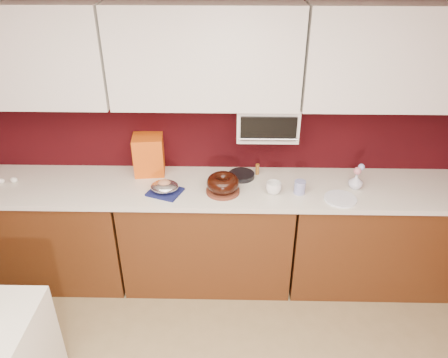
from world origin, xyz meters
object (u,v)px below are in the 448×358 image
coffee_mug (274,187)px  blue_jar (300,187)px  toaster_oven (267,120)px  bundt_cake (223,183)px  flower_vase (356,181)px  foil_ham_nest (165,187)px  pandoro_box (149,155)px

coffee_mug → blue_jar: (0.19, 0.01, -0.01)m
toaster_oven → bundt_cake: bearing=-141.9°
blue_jar → flower_vase: 0.44m
bundt_cake → blue_jar: bundt_cake is taller
foil_ham_nest → blue_jar: size_ratio=2.08×
flower_vase → blue_jar: bearing=-169.2°
foil_ham_nest → flower_vase: size_ratio=1.62×
bundt_cake → coffee_mug: size_ratio=2.17×
coffee_mug → foil_ham_nest: bearing=-179.0°
toaster_oven → pandoro_box: toaster_oven is taller
bundt_cake → blue_jar: size_ratio=2.42×
bundt_cake → pandoro_box: bearing=153.4°
toaster_oven → bundt_cake: size_ratio=1.86×
coffee_mug → flower_vase: size_ratio=0.86×
toaster_oven → flower_vase: size_ratio=3.49×
bundt_cake → toaster_oven: bearing=38.1°
foil_ham_nest → toaster_oven: bearing=20.0°
coffee_mug → toaster_oven: bearing=101.4°
toaster_oven → bundt_cake: toaster_oven is taller
coffee_mug → blue_jar: coffee_mug is taller
toaster_oven → foil_ham_nest: size_ratio=2.16×
coffee_mug → blue_jar: bearing=2.2°
bundt_cake → coffee_mug: bundt_cake is taller
foil_ham_nest → pandoro_box: bearing=117.2°
flower_vase → bundt_cake: bearing=-175.2°
coffee_mug → flower_vase: 0.63m
toaster_oven → pandoro_box: 0.97m
coffee_mug → bundt_cake: bearing=179.0°
toaster_oven → foil_ham_nest: bearing=-160.0°
foil_ham_nest → blue_jar: blue_jar is taller
blue_jar → flower_vase: bearing=10.8°
blue_jar → flower_vase: flower_vase is taller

